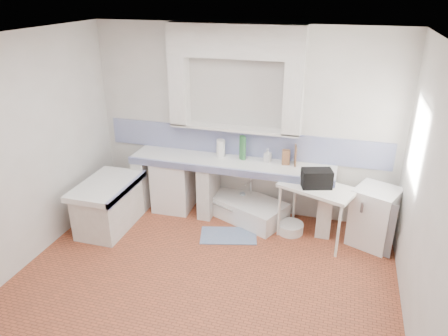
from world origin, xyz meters
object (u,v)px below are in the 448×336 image
(stove, at_px, (174,185))
(sink, at_px, (247,209))
(side_table, at_px, (315,213))
(fridge, at_px, (374,217))

(stove, height_order, sink, stove)
(stove, height_order, side_table, stove)
(stove, bearing_deg, fridge, -5.34)
(side_table, xyz_separation_m, fridge, (0.77, 0.12, 0.00))
(sink, relative_size, side_table, 1.19)
(side_table, bearing_deg, sink, -175.22)
(side_table, relative_size, fridge, 1.19)
(stove, bearing_deg, sink, -1.55)
(sink, distance_m, side_table, 1.09)
(stove, height_order, fridge, fridge)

